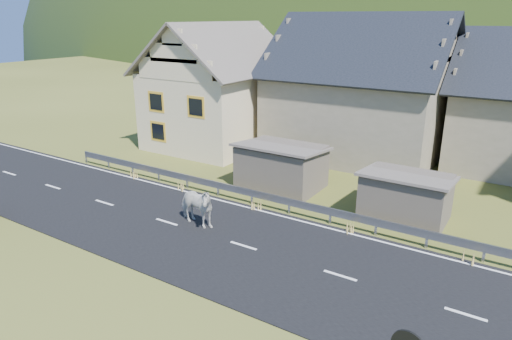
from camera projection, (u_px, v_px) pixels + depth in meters
The scene contains 10 objects.
ground at pixel (243, 247), 17.68m from camera, with size 160.00×160.00×0.00m, color #3D4314.
road at pixel (243, 246), 17.67m from camera, with size 60.00×7.00×0.04m, color black.
lane_markings at pixel (243, 246), 17.67m from camera, with size 60.00×6.60×0.01m, color silver.
guardrail at pixel (289, 202), 20.44m from camera, with size 28.10×0.09×0.75m.
shed_left at pixel (281, 167), 23.54m from camera, with size 4.30×3.30×2.40m, color #61574B.
shed_right at pixel (406, 197), 19.87m from camera, with size 3.80×2.90×2.20m, color #61574B.
house_cream at pixel (219, 80), 30.96m from camera, with size 7.80×9.80×8.30m.
house_stone_a at pixel (363, 81), 28.69m from camera, with size 10.80×9.80×8.90m.
conifer_patch at pixel (298, 25), 131.64m from camera, with size 76.00×50.00×28.00m, color black.
horse at pixel (195, 206), 19.11m from camera, with size 2.13×0.97×1.80m, color silver.
Camera 1 is at (8.89, -13.06, 8.49)m, focal length 32.00 mm.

